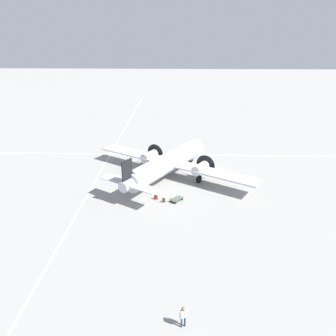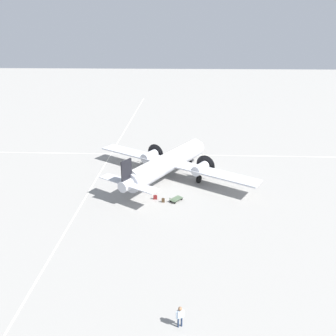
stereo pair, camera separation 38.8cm
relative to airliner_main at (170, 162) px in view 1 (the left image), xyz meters
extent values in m
plane|color=gray|center=(-0.21, -0.34, -2.48)|extent=(300.00, 300.00, 0.00)
cube|color=silver|center=(-0.21, 9.47, -2.47)|extent=(120.00, 0.16, 0.01)
cube|color=silver|center=(-10.44, -0.34, -2.47)|extent=(0.16, 120.00, 0.01)
cylinder|color=silver|center=(-0.21, -0.34, -0.13)|extent=(10.67, 15.15, 2.49)
cylinder|color=white|center=(-0.21, -0.34, 0.55)|extent=(9.62, 14.08, 1.74)
sphere|color=silver|center=(4.07, 6.58, -0.13)|extent=(2.37, 2.37, 2.37)
cylinder|color=silver|center=(-4.49, -7.26, -0.01)|extent=(2.83, 3.42, 1.37)
cube|color=black|center=(-4.80, -7.77, 1.74)|extent=(1.06, 1.59, 2.86)
cube|color=silver|center=(-4.70, -7.60, 0.12)|extent=(7.82, 5.67, 0.10)
cube|color=silver|center=(0.42, 0.68, -0.44)|extent=(23.20, 15.70, 0.20)
cylinder|color=silver|center=(-3.15, 3.21, -0.42)|extent=(2.63, 3.08, 1.37)
cylinder|color=black|center=(-2.35, 4.51, -0.42)|extent=(2.47, 1.55, 2.88)
sphere|color=black|center=(-2.27, 4.63, -0.42)|extent=(0.48, 0.48, 0.48)
cylinder|color=silver|center=(4.28, -1.38, -0.42)|extent=(2.63, 3.08, 1.37)
cylinder|color=black|center=(5.08, -0.08, -0.42)|extent=(2.47, 1.55, 2.88)
sphere|color=black|center=(5.15, 0.03, -0.42)|extent=(0.48, 0.48, 0.48)
cylinder|color=#4C4C51|center=(-3.30, 2.97, -1.45)|extent=(0.18, 0.18, 0.96)
cylinder|color=black|center=(-3.30, 2.97, -1.93)|extent=(0.83, 1.09, 1.10)
cylinder|color=#4C4C51|center=(4.13, -1.62, -1.45)|extent=(0.18, 0.18, 0.96)
cylinder|color=black|center=(4.13, -1.62, -1.93)|extent=(0.83, 1.09, 1.10)
cylinder|color=#4C4C51|center=(3.13, 5.06, -1.69)|extent=(0.14, 0.14, 0.87)
cylinder|color=black|center=(3.13, 5.06, -2.13)|extent=(0.52, 0.69, 0.70)
cylinder|color=navy|center=(1.58, -25.85, -2.04)|extent=(0.13, 0.13, 0.87)
cylinder|color=navy|center=(1.82, -25.76, -2.04)|extent=(0.13, 0.13, 0.87)
cube|color=silver|center=(1.70, -25.81, -1.28)|extent=(0.46, 0.34, 0.65)
sphere|color=#8C6647|center=(1.70, -25.81, -0.81)|extent=(0.29, 0.29, 0.29)
cylinder|color=silver|center=(1.46, -25.90, -1.32)|extent=(0.10, 0.10, 0.62)
cylinder|color=silver|center=(1.94, -25.71, -1.32)|extent=(0.10, 0.10, 0.62)
cube|color=black|center=(1.66, -25.71, -1.20)|extent=(0.05, 0.03, 0.42)
cube|color=maroon|center=(-1.54, -6.73, -2.20)|extent=(0.47, 0.16, 0.56)
cube|color=#551515|center=(-1.54, -6.73, -1.89)|extent=(0.17, 0.11, 0.02)
cube|color=#47331E|center=(-0.51, -7.47, -2.21)|extent=(0.38, 0.14, 0.54)
cube|color=#312315|center=(-0.51, -7.47, -1.91)|extent=(0.14, 0.10, 0.02)
cube|color=#4C6047|center=(1.09, -7.04, -2.18)|extent=(1.77, 1.86, 0.04)
cube|color=#4C6047|center=(0.58, -7.65, -1.94)|extent=(0.72, 0.62, 0.04)
cylinder|color=#4C6047|center=(0.25, -7.38, -2.05)|extent=(0.04, 0.04, 0.22)
cylinder|color=#4C6047|center=(0.90, -7.93, -2.05)|extent=(0.04, 0.04, 0.22)
cylinder|color=black|center=(1.22, -6.32, -2.34)|extent=(0.23, 0.25, 0.28)
cylinder|color=black|center=(1.78, -6.79, -2.34)|extent=(0.23, 0.25, 0.28)
cylinder|color=black|center=(0.41, -7.29, -2.34)|extent=(0.23, 0.25, 0.28)
cylinder|color=black|center=(0.96, -7.76, -2.34)|extent=(0.23, 0.25, 0.28)
camera|label=1|loc=(1.19, -43.03, 16.95)|focal=35.00mm
camera|label=2|loc=(1.58, -43.01, 16.95)|focal=35.00mm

